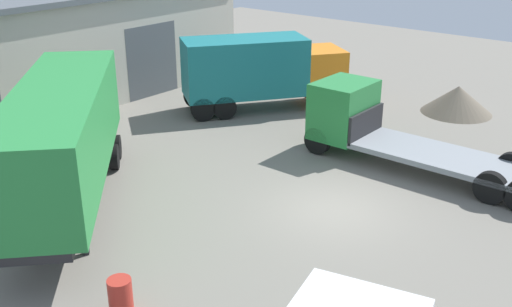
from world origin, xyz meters
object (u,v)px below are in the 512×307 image
object	(u,v)px
gravel_pile	(457,100)
oil_drum	(120,296)
container_trailer_green	(62,134)
flatbed_truck_green	(377,126)
box_truck_orange	(262,69)

from	to	relation	value
gravel_pile	oil_drum	world-z (taller)	gravel_pile
gravel_pile	container_trailer_green	bearing A→B (deg)	162.10
gravel_pile	oil_drum	xyz separation A→B (m)	(-19.56, 0.18, -0.21)
container_trailer_green	oil_drum	xyz separation A→B (m)	(-2.32, -5.39, -2.13)
oil_drum	flatbed_truck_green	bearing A→B (deg)	0.29
flatbed_truck_green	box_truck_orange	world-z (taller)	box_truck_orange
gravel_pile	flatbed_truck_green	bearing A→B (deg)	178.09
flatbed_truck_green	oil_drum	xyz separation A→B (m)	(-12.28, -0.06, -0.86)
flatbed_truck_green	box_truck_orange	bearing A→B (deg)	-15.38
flatbed_truck_green	oil_drum	distance (m)	12.31
box_truck_orange	gravel_pile	bearing A→B (deg)	-19.02
flatbed_truck_green	gravel_pile	xyz separation A→B (m)	(7.28, -0.24, -0.65)
box_truck_orange	oil_drum	distance (m)	16.05
flatbed_truck_green	container_trailer_green	bearing A→B (deg)	61.64
flatbed_truck_green	oil_drum	size ratio (longest dim) A/B	10.05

